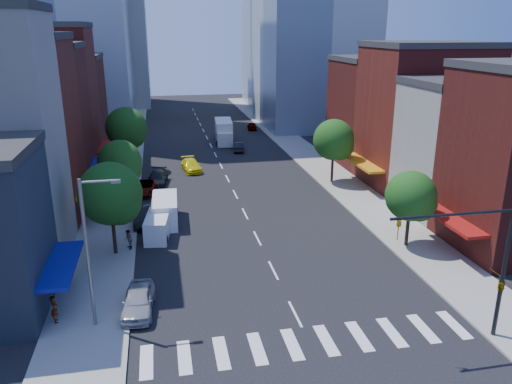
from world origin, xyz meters
TOP-DOWN VIEW (x-y plane):
  - ground at (0.00, 0.00)m, footprint 220.00×220.00m
  - sidewalk_left at (-12.50, 40.00)m, footprint 5.00×120.00m
  - sidewalk_right at (12.50, 40.00)m, footprint 5.00×120.00m
  - crosswalk at (0.00, -3.00)m, footprint 19.00×3.00m
  - bldg_left_2 at (-21.00, 20.50)m, footprint 12.00×9.00m
  - bldg_left_3 at (-21.00, 29.00)m, footprint 12.00×8.00m
  - bldg_left_4 at (-21.00, 37.50)m, footprint 12.00×9.00m
  - bldg_left_5 at (-21.00, 47.00)m, footprint 12.00×10.00m
  - bldg_right_1 at (21.00, 15.00)m, footprint 12.00×8.00m
  - bldg_right_2 at (21.00, 24.00)m, footprint 12.00×10.00m
  - bldg_right_3 at (21.00, 34.00)m, footprint 12.00×10.00m
  - traffic_signal at (9.94, -4.50)m, footprint 7.24×2.24m
  - streetlight at (-11.81, 1.00)m, footprint 2.25×0.25m
  - tree_left_near at (-11.35, 10.92)m, footprint 4.80×4.80m
  - tree_left_mid at (-11.35, 21.92)m, footprint 4.20×4.20m
  - tree_left_far at (-11.35, 35.92)m, footprint 5.00×5.00m
  - tree_right_near at (11.65, 7.92)m, footprint 4.00×4.00m
  - tree_right_far at (11.65, 25.92)m, footprint 4.60×4.60m
  - parked_car_front at (-9.50, 2.19)m, footprint 2.19×4.71m
  - parked_car_second at (-9.50, 17.30)m, footprint 1.71×4.71m
  - parked_car_third at (-9.50, 26.16)m, footprint 2.73×5.00m
  - parked_car_rear at (-8.11, 29.29)m, footprint 2.67×5.22m
  - cargo_van_near at (-8.20, 13.87)m, footprint 2.40×4.79m
  - cargo_van_far at (-7.51, 17.10)m, footprint 2.44×5.61m
  - taxi at (-3.94, 34.26)m, footprint 2.57×5.10m
  - traffic_car_oncoming at (3.51, 43.57)m, footprint 1.88×4.18m
  - traffic_car_far at (8.50, 59.31)m, footprint 1.95×3.88m
  - box_truck at (2.27, 49.96)m, footprint 3.12×8.47m
  - pedestrian_near at (-14.33, 1.73)m, footprint 0.56×0.72m
  - pedestrian_far at (-10.50, 11.57)m, footprint 0.78×0.90m

SIDE VIEW (x-z plane):
  - ground at x=0.00m, z-range 0.00..0.00m
  - crosswalk at x=0.00m, z-range 0.00..0.01m
  - sidewalk_left at x=-12.50m, z-range 0.00..0.15m
  - sidewalk_right at x=12.50m, z-range 0.00..0.15m
  - traffic_car_far at x=8.50m, z-range 0.00..1.27m
  - parked_car_third at x=-9.50m, z-range 0.00..1.33m
  - traffic_car_oncoming at x=3.51m, z-range 0.00..1.33m
  - taxi at x=-3.94m, z-range 0.00..1.42m
  - parked_car_rear at x=-8.11m, z-range 0.00..1.45m
  - parked_car_second at x=-9.50m, z-range 0.00..1.54m
  - parked_car_front at x=-9.50m, z-range 0.00..1.56m
  - pedestrian_far at x=-10.50m, z-range 0.15..1.75m
  - cargo_van_near at x=-8.20m, z-range -0.01..1.95m
  - pedestrian_near at x=-14.33m, z-range 0.15..1.89m
  - cargo_van_far at x=-7.51m, z-range -0.01..2.35m
  - box_truck at x=2.27m, z-range -0.09..3.25m
  - traffic_signal at x=9.94m, z-range 0.16..8.16m
  - tree_right_near at x=11.65m, z-range 1.09..7.29m
  - tree_left_mid at x=-11.35m, z-range 1.20..7.85m
  - tree_right_far at x=11.65m, z-range 1.26..8.46m
  - tree_left_near at x=-11.35m, z-range 1.22..8.52m
  - tree_left_far at x=-11.35m, z-range 1.33..9.08m
  - streetlight at x=-11.81m, z-range 0.78..9.78m
  - bldg_right_1 at x=21.00m, z-range 0.00..12.00m
  - bldg_left_5 at x=-21.00m, z-range 0.00..13.00m
  - bldg_right_3 at x=21.00m, z-range 0.00..13.00m
  - bldg_left_3 at x=-21.00m, z-range 0.00..15.00m
  - bldg_right_2 at x=21.00m, z-range 0.00..15.00m
  - bldg_left_2 at x=-21.00m, z-range 0.00..16.00m
  - bldg_left_4 at x=-21.00m, z-range 0.00..17.00m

